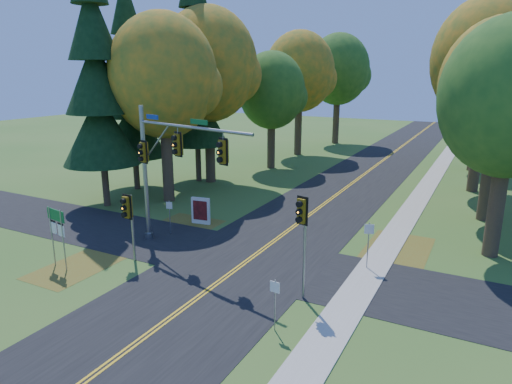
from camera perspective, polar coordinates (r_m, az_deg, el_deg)
The scene contains 29 objects.
ground at distance 23.40m, azimuth -3.15°, elevation -10.11°, with size 160.00×160.00×0.00m, color #336022.
road_main at distance 23.40m, azimuth -3.15°, elevation -10.09°, with size 8.00×160.00×0.02m, color black.
road_cross at distance 24.99m, azimuth -0.78°, elevation -8.39°, with size 60.00×6.00×0.02m, color black.
centerline_left at distance 23.44m, azimuth -3.36°, elevation -10.00°, with size 0.10×160.00×0.01m, color gold.
centerline_right at distance 23.35m, azimuth -2.93°, elevation -10.10°, with size 0.10×160.00×0.01m, color gold.
sidewalk_east at distance 21.20m, azimuth 11.80°, elevation -13.13°, with size 1.60×160.00×0.06m, color #9E998E.
leaf_patch_w_near at distance 29.90m, azimuth -9.97°, elevation -4.64°, with size 4.00×6.00×0.00m, color brown.
leaf_patch_e at distance 26.43m, azimuth 16.74°, elevation -7.72°, with size 3.50×8.00×0.00m, color brown.
leaf_patch_w_far at distance 25.85m, azimuth -21.34°, elevation -8.65°, with size 3.00×5.00×0.00m, color brown.
tree_w_a at distance 35.32m, azimuth -11.36°, elevation 13.95°, with size 8.00×8.00×14.15m.
tree_w_b at distance 41.26m, azimuth -5.87°, elevation 15.47°, with size 8.60×8.60×15.38m.
tree_e_b at distance 33.76m, azimuth 28.31°, elevation 11.48°, with size 7.60×7.60×13.33m.
tree_w_c at distance 47.35m, azimuth 2.07°, elevation 12.52°, with size 6.80×6.80×11.91m.
tree_e_c at distance 41.88m, azimuth 27.13°, elevation 14.37°, with size 8.80×8.80×15.79m.
tree_w_d at distance 55.51m, azimuth 5.56°, elevation 14.70°, with size 8.20×8.20×14.56m.
tree_e_d at distance 51.09m, azimuth 26.35°, elevation 11.53°, with size 7.00×7.00×12.32m.
tree_w_e at distance 65.35m, azimuth 10.34°, elevation 14.81°, with size 8.40×8.40×14.97m.
tree_e_e at distance 61.75m, azimuth 27.97°, elevation 12.55°, with size 7.80×7.80×13.74m.
pine_a at distance 35.12m, azimuth -19.30°, elevation 12.93°, with size 5.60×5.60×19.48m.
pine_b at distance 39.76m, azimuth -15.37°, elevation 11.88°, with size 5.60×5.60×17.31m.
pine_c at distance 41.74m, azimuth -7.58°, elevation 14.49°, with size 5.60×5.60×20.56m.
traffic_mast at distance 25.65m, azimuth -11.14°, elevation 3.98°, with size 8.60×2.40×8.01m.
east_signal_pole at distance 19.56m, azimuth 5.84°, elevation -3.80°, with size 0.55×0.64×4.80m.
ped_signal_pole at distance 24.62m, azimuth -15.71°, elevation -2.43°, with size 0.59×0.68×3.75m.
route_sign_cluster at distance 25.31m, azimuth -23.65°, elevation -3.91°, with size 1.49×0.31×3.22m.
info_kiosk at distance 30.51m, azimuth -6.93°, elevation -2.35°, with size 1.31×0.37×1.80m.
reg_sign_e_north at distance 23.94m, azimuth 13.90°, elevation -5.51°, with size 0.46×0.20×2.50m.
reg_sign_e_south at distance 18.03m, azimuth 2.37°, elevation -12.88°, with size 0.41×0.08×2.16m.
reg_sign_w at distance 28.83m, azimuth -10.76°, elevation -2.38°, with size 0.40×0.11×2.13m.
Camera 1 is at (10.97, -18.17, 9.87)m, focal length 32.00 mm.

